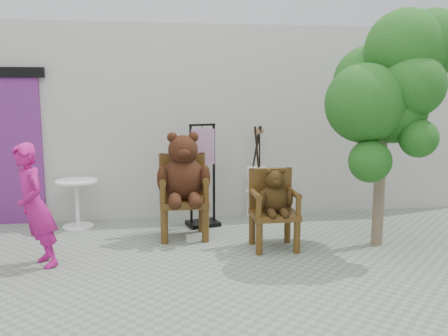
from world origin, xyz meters
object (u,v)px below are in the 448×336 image
Objects in this scene: chair_big at (183,179)px; stool_bucket at (256,178)px; cafe_table at (77,198)px; chair_small at (274,201)px; display_stand at (203,187)px; tree at (390,82)px; person at (35,206)px.

chair_big is 1.46m from stool_bucket.
chair_small is at bearing -26.70° from cafe_table.
chair_small is 1.39m from display_stand.
display_stand is 2.95m from tree.
chair_small is at bearing 174.88° from tree.
stool_bucket is at bearing 130.00° from tree.
display_stand is at bearing -160.56° from stool_bucket.
stool_bucket is at bearing 89.28° from person.
chair_big is 1.27m from chair_small.
stool_bucket is at bearing 2.98° from cafe_table.
chair_big is at bearing -24.95° from cafe_table.
person is 4.44m from tree.
chair_big is 0.99× the size of stool_bucket.
stool_bucket is (1.18, 0.84, -0.17)m from chair_big.
cafe_table is at bearing 160.30° from tree.
tree reaches higher than display_stand.
chair_big is at bearing 86.07° from person.
display_stand is at bearing 59.70° from chair_big.
display_stand is at bearing 149.87° from tree.
chair_big is 2.05× the size of cafe_table.
chair_small is 2.04m from tree.
stool_bucket is 0.49× the size of tree.
chair_big is at bearing 163.64° from tree.
cafe_table is at bearing 159.09° from display_stand.
tree is at bearing 60.36° from person.
stool_bucket reaches higher than person.
person is 0.48× the size of tree.
display_stand is (2.02, 1.44, -0.12)m from person.
tree is (2.20, -1.27, 1.50)m from display_stand.
tree reaches higher than chair_big.
display_stand is (1.83, -0.17, 0.14)m from cafe_table.
chair_small is 1.46× the size of cafe_table.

